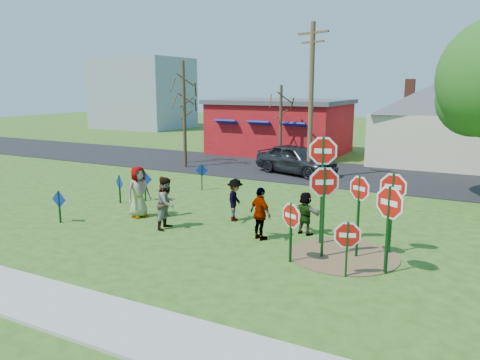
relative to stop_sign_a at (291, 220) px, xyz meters
The scene contains 29 objects.
ground 4.15m from the stop_sign_a, 146.38° to the left, with size 120.00×120.00×0.00m, color #2C5016.
sidewalk 6.11m from the stop_sign_a, 123.39° to the right, with size 22.00×1.80×0.08m, color #9E9E99.
road 14.14m from the stop_sign_a, 103.55° to the left, with size 120.00×7.50×0.04m, color black.
dirt_patch 2.08m from the stop_sign_a, 44.84° to the left, with size 3.20×3.20×0.03m, color brown.
red_building 22.03m from the stop_sign_a, 113.55° to the left, with size 9.40×7.69×3.90m.
cream_house 20.38m from the stop_sign_a, 83.78° to the left, with size 9.40×9.40×6.50m.
distant_building 44.99m from the stop_sign_a, 134.19° to the left, with size 10.00×8.00×8.00m, color #8C939E.
stop_sign_a is the anchor object (origin of this frame).
stop_sign_b 2.34m from the stop_sign_a, 82.31° to the left, with size 1.14×0.34×3.54m.
stop_sign_c 2.07m from the stop_sign_a, 38.50° to the left, with size 0.86×0.46×2.53m.
stop_sign_d 3.15m from the stop_sign_a, 40.64° to the left, with size 1.08×0.16×2.57m.
stop_sign_e 1.71m from the stop_sign_a, 10.38° to the right, with size 0.90×0.34×1.61m.
stop_sign_f 2.63m from the stop_sign_a, ahead, with size 1.05×0.60×2.53m.
stop_sign_g 1.25m from the stop_sign_a, 48.70° to the left, with size 1.00×0.63×2.81m.
blue_diamond_a 8.85m from the stop_sign_a, behind, with size 0.65×0.06×1.20m.
blue_diamond_b 9.37m from the stop_sign_a, 161.62° to the left, with size 0.62×0.29×1.22m.
blue_diamond_c 9.00m from the stop_sign_a, 155.38° to the left, with size 0.68×0.15×1.31m.
blue_diamond_d 9.81m from the stop_sign_a, 136.91° to the left, with size 0.54×0.29×1.26m.
person_a 7.00m from the stop_sign_a, 166.13° to the left, with size 0.95×0.62×1.95m, color #3F5095.
person_b 6.35m from the stop_sign_a, 160.23° to the left, with size 0.57×0.37×1.55m, color #287059.
person_c 5.09m from the stop_sign_a, 168.74° to the left, with size 0.88×0.68×1.81m, color brown.
person_d 4.45m from the stop_sign_a, 138.82° to the left, with size 1.01×0.58×1.57m, color #323137.
person_e 2.14m from the stop_sign_a, 138.81° to the left, with size 1.01×0.42×1.72m, color #5B3261.
person_f 2.68m from the stop_sign_a, 100.92° to the left, with size 1.35×0.43×1.45m, color #1B4B2E.
suv 13.38m from the stop_sign_a, 110.31° to the left, with size 1.95×4.84×1.65m, color #323237.
utility_pole 12.40m from the stop_sign_a, 106.98° to the left, with size 1.86×0.83×8.02m.
bare_tree_west 17.96m from the stop_sign_a, 133.61° to the left, with size 1.80×1.80×4.82m.
bare_tree_east 16.95m from the stop_sign_a, 113.83° to the left, with size 1.80×1.80×4.93m.
bare_tree_mid 16.47m from the stop_sign_a, 134.65° to the left, with size 1.80×1.80×6.32m.
Camera 1 is at (7.84, -13.92, 4.89)m, focal length 35.00 mm.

